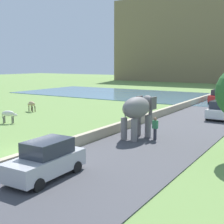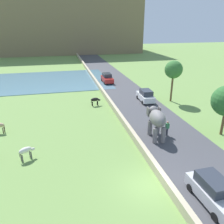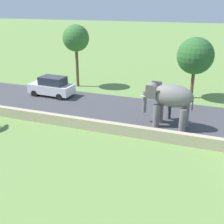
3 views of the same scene
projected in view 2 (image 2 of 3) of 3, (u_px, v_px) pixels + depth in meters
ground_plane at (148, 186)px, 16.08m from camera, size 220.00×220.00×0.00m
road_surface at (130, 97)px, 35.22m from camera, size 7.00×120.00×0.06m
barrier_wall at (109, 101)px, 32.48m from camera, size 0.40×110.00×0.73m
lake at (15, 82)px, 43.81m from camera, size 36.00×18.00×0.08m
hill_distant at (53, 20)px, 86.91m from camera, size 64.00×28.00×23.86m
elephant at (157, 119)px, 22.13m from camera, size 1.67×3.53×2.99m
person_beside_elephant at (167, 128)px, 22.90m from camera, size 0.36×0.22×1.63m
car_white at (146, 96)px, 33.02m from camera, size 1.93×4.07×1.80m
car_silver at (214, 191)px, 14.30m from camera, size 1.87×4.04×1.80m
car_red at (107, 78)px, 43.49m from camera, size 1.86×4.04×1.80m
cow_black at (95, 100)px, 31.44m from camera, size 1.42×0.59×1.15m
cow_white at (26, 151)px, 18.96m from camera, size 1.37×0.98×1.15m
tree_near at (174, 70)px, 31.80m from camera, size 2.53×2.53×5.98m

